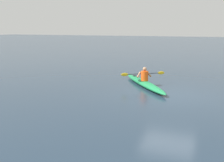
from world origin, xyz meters
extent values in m
plane|color=#1E2D3D|center=(0.00, 0.00, 0.00)|extent=(160.00, 160.00, 0.00)
ellipsoid|color=#19723F|center=(1.58, -1.34, 0.15)|extent=(3.48, 4.49, 0.29)
torus|color=black|center=(1.68, -1.49, 0.27)|extent=(0.73, 0.73, 0.04)
cylinder|color=black|center=(2.48, -2.59, 0.28)|extent=(0.18, 0.18, 0.02)
cylinder|color=#E04C14|center=(1.56, -1.33, 0.55)|extent=(0.38, 0.38, 0.51)
sphere|color=#936B4C|center=(1.56, -1.33, 0.92)|extent=(0.21, 0.21, 0.21)
cylinder|color=black|center=(1.68, -1.49, 0.64)|extent=(1.69, 1.24, 0.03)
ellipsoid|color=gold|center=(2.52, -0.88, 0.64)|extent=(0.35, 0.27, 0.17)
ellipsoid|color=gold|center=(0.85, -2.10, 0.64)|extent=(0.35, 0.27, 0.17)
cylinder|color=#936B4C|center=(1.85, -1.22, 0.61)|extent=(0.21, 0.30, 0.34)
cylinder|color=#936B4C|center=(1.38, -1.57, 0.61)|extent=(0.32, 0.15, 0.34)
camera|label=1|loc=(-1.84, 12.19, 3.08)|focal=42.86mm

